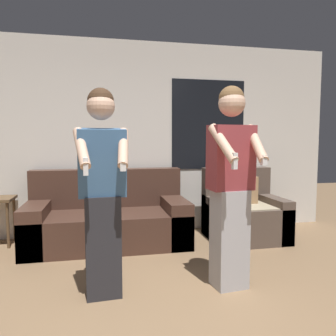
# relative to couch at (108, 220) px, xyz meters

# --- Properties ---
(wall_back) EXTENTS (5.91, 0.07, 2.70)m
(wall_back) POSITION_rel_couch_xyz_m (0.40, 0.48, 1.05)
(wall_back) COLOR silver
(wall_back) RESTS_ON ground_plane
(couch) EXTENTS (1.99, 0.93, 0.93)m
(couch) POSITION_rel_couch_xyz_m (0.00, 0.00, 0.00)
(couch) COLOR #472D23
(couch) RESTS_ON ground_plane
(armchair) EXTENTS (0.96, 0.83, 0.94)m
(armchair) POSITION_rel_couch_xyz_m (1.80, -0.14, 0.02)
(armchair) COLOR brown
(armchair) RESTS_ON ground_plane
(person_left) EXTENTS (0.45, 0.49, 1.75)m
(person_left) POSITION_rel_couch_xyz_m (-0.08, -1.43, 0.60)
(person_left) COLOR #28282D
(person_left) RESTS_ON ground_plane
(person_right) EXTENTS (0.45, 0.49, 1.80)m
(person_right) POSITION_rel_couch_xyz_m (1.04, -1.48, 0.63)
(person_right) COLOR #B2B2B7
(person_right) RESTS_ON ground_plane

